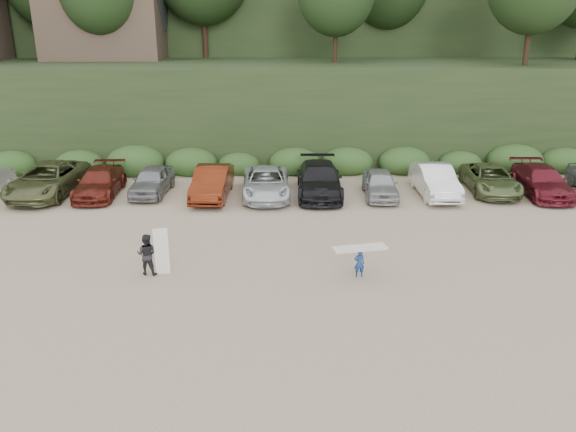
{
  "coord_description": "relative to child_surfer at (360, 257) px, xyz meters",
  "views": [
    {
      "loc": [
        -0.04,
        -18.06,
        8.73
      ],
      "look_at": [
        0.38,
        3.0,
        1.3
      ],
      "focal_mm": 35.0,
      "sensor_mm": 36.0,
      "label": 1
    }
  ],
  "objects": [
    {
      "name": "ground",
      "position": [
        -2.85,
        -0.11,
        -0.78
      ],
      "size": [
        120.0,
        120.0,
        0.0
      ],
      "primitive_type": "plane",
      "color": "tan",
      "rests_on": "ground"
    },
    {
      "name": "parked_cars",
      "position": [
        -2.0,
        9.95,
        -0.02
      ],
      "size": [
        39.62,
        6.17,
        1.64
      ],
      "color": "#A3A4A8",
      "rests_on": "ground"
    },
    {
      "name": "adult_surfer",
      "position": [
        -7.53,
        0.38,
        -0.0
      ],
      "size": [
        1.24,
        0.68,
        1.8
      ],
      "color": "black",
      "rests_on": "ground"
    },
    {
      "name": "child_surfer",
      "position": [
        0.0,
        0.0,
        0.0
      ],
      "size": [
        1.97,
        0.88,
        1.14
      ],
      "color": "navy",
      "rests_on": "ground"
    }
  ]
}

